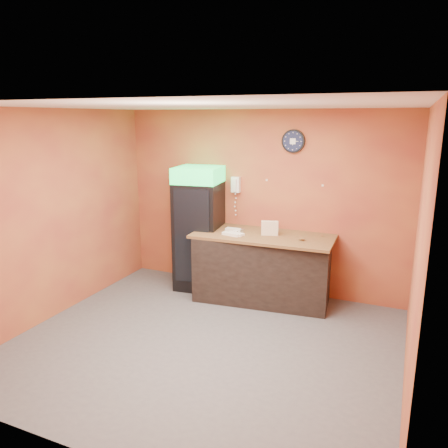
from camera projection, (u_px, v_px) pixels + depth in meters
The scene contains 15 objects.
floor at pixel (205, 343), 5.32m from camera, with size 4.50×4.50×0.00m, color #47474C.
back_wall at pixel (260, 202), 6.76m from camera, with size 4.50×0.02×2.80m, color #B76B33.
left_wall at pixel (53, 215), 5.86m from camera, with size 0.02×4.00×2.80m, color #B76B33.
right_wall at pixel (417, 257), 4.11m from camera, with size 0.02×4.00×2.80m, color #B76B33.
ceiling at pixel (202, 106), 4.65m from camera, with size 4.50×4.00×0.02m, color white.
beverage_cooler at pixel (198, 230), 6.87m from camera, with size 0.76×0.77×1.94m.
prep_counter at pixel (263, 268), 6.52m from camera, with size 1.94×0.86×0.97m, color black.
wall_clock at pixel (293, 141), 6.32m from camera, with size 0.34×0.06×0.34m.
wall_phone at pixel (236, 185), 6.81m from camera, with size 0.13×0.11×0.24m.
butcher_paper at pixel (264, 236), 6.40m from camera, with size 2.04×0.96×0.04m, color brown.
sub_roll_stack at pixel (270, 228), 6.33m from camera, with size 0.26×0.16×0.21m.
wrapped_sandwich_left at pixel (231, 234), 6.33m from camera, with size 0.28×0.11×0.04m, color white.
wrapped_sandwich_mid at pixel (236, 234), 6.35m from camera, with size 0.26×0.10×0.04m, color white.
wrapped_sandwich_right at pixel (234, 229), 6.60m from camera, with size 0.25×0.10×0.04m, color white.
kitchen_tool at pixel (243, 231), 6.49m from camera, with size 0.06×0.06×0.06m, color silver.
Camera 1 is at (2.14, -4.32, 2.68)m, focal length 35.00 mm.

